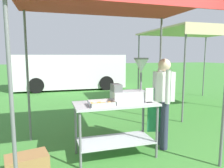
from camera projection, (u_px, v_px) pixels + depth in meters
ground_plane at (75, 99)px, 8.13m from camera, size 70.00×70.00×0.00m
stall_canopy at (114, 6)px, 3.31m from camera, size 3.02×2.08×2.53m
donut_cart at (115, 117)px, 3.45m from camera, size 1.34×0.63×0.91m
donut_tray at (102, 104)px, 3.23m from camera, size 0.40×0.29×0.07m
donut_fryer at (131, 86)px, 3.48m from camera, size 0.62×0.28×0.72m
menu_sign at (149, 96)px, 3.41m from camera, size 0.13×0.05×0.24m
vendor at (163, 98)px, 3.78m from camera, size 0.46×0.54×1.61m
supply_crate at (27, 166)px, 2.91m from camera, size 0.61×0.45×0.31m
van_white at (71, 71)px, 10.59m from camera, size 5.21×2.21×1.69m
neighbour_tent at (200, 33)px, 6.66m from camera, size 3.11×2.95×2.44m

